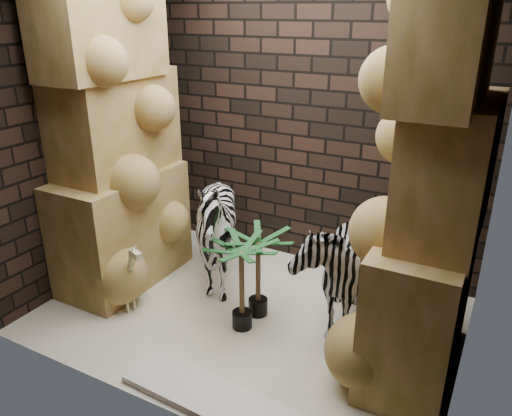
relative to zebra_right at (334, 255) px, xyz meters
The scene contains 13 objects.
floor 0.95m from the zebra_right, 156.51° to the right, with size 3.50×3.50×0.00m, color #F1F1C9.
wall_back 1.45m from the zebra_right, 124.23° to the left, with size 3.50×3.50×0.00m, color black.
wall_front 1.88m from the zebra_right, 113.15° to the right, with size 3.50×3.50×0.00m, color black.
wall_left 2.57m from the zebra_right, behind, with size 3.00×3.00×0.00m, color black.
wall_right 1.43m from the zebra_right, 14.62° to the right, with size 3.00×3.00×0.00m, color black.
rock_pillar_left 2.25m from the zebra_right, behind, with size 0.68×1.30×3.00m, color tan, non-canonical shape.
rock_pillar_right 1.19m from the zebra_right, 20.49° to the right, with size 0.58×1.25×3.00m, color tan, non-canonical shape.
zebra_right is the anchor object (origin of this frame).
zebra_left 1.13m from the zebra_right, behind, with size 1.00×1.24×1.13m, color white.
giraffe_toy 1.87m from the zebra_right, 157.47° to the right, with size 0.37×0.12×0.71m, color beige, non-canonical shape.
palm_front 0.67m from the zebra_right, 158.79° to the right, with size 0.36×0.36×0.80m, color #125020, non-canonical shape.
palm_back 0.81m from the zebra_right, 142.67° to the right, with size 0.36×0.36×0.81m, color #125020, non-canonical shape.
surfboard 1.49m from the zebra_right, 102.53° to the right, with size 1.50×0.37×0.05m, color white.
Camera 1 is at (1.83, -3.27, 2.54)m, focal length 34.89 mm.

